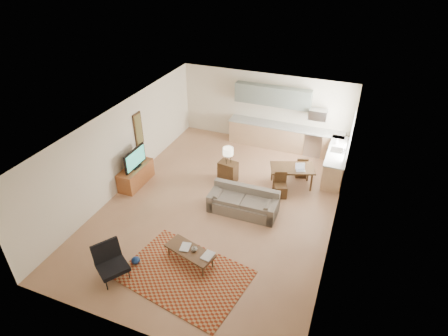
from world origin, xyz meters
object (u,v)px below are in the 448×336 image
at_px(tv_credenza, 136,175).
at_px(dining_table, 291,176).
at_px(sofa, 243,202).
at_px(armchair, 112,264).
at_px(coffee_table, 190,256).
at_px(console_table, 228,172).

height_order(tv_credenza, dining_table, dining_table).
distance_m(sofa, armchair, 4.00).
distance_m(coffee_table, console_table, 3.73).
height_order(tv_credenza, console_table, console_table).
xyz_separation_m(tv_credenza, console_table, (2.69, 1.25, 0.03)).
relative_size(sofa, armchair, 2.40).
xyz_separation_m(armchair, console_table, (1.03, 4.82, -0.09)).
xyz_separation_m(sofa, tv_credenza, (-3.68, 0.11, -0.04)).
bearing_deg(armchair, coffee_table, -19.23).
bearing_deg(coffee_table, dining_table, 85.29).
xyz_separation_m(coffee_table, tv_credenza, (-3.12, 2.45, 0.13)).
relative_size(coffee_table, dining_table, 0.94).
bearing_deg(dining_table, tv_credenza, -179.83).
xyz_separation_m(console_table, dining_table, (1.99, 0.47, -0.00)).
bearing_deg(tv_credenza, sofa, -1.78).
bearing_deg(tv_credenza, coffee_table, -38.19).
bearing_deg(console_table, dining_table, 21.32).
bearing_deg(dining_table, armchair, -139.74).
distance_m(armchair, console_table, 4.92).
xyz_separation_m(armchair, dining_table, (3.01, 5.29, -0.09)).
bearing_deg(armchair, dining_table, 3.77).
distance_m(coffee_table, armchair, 1.84).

